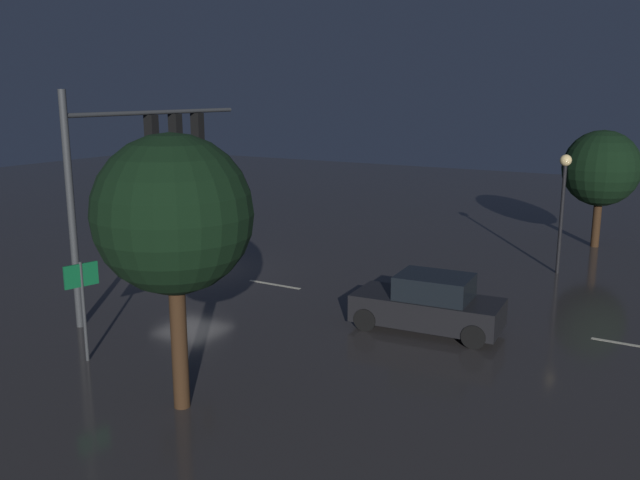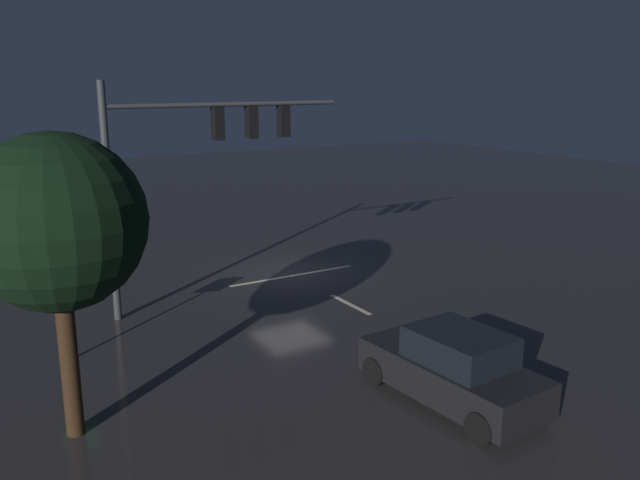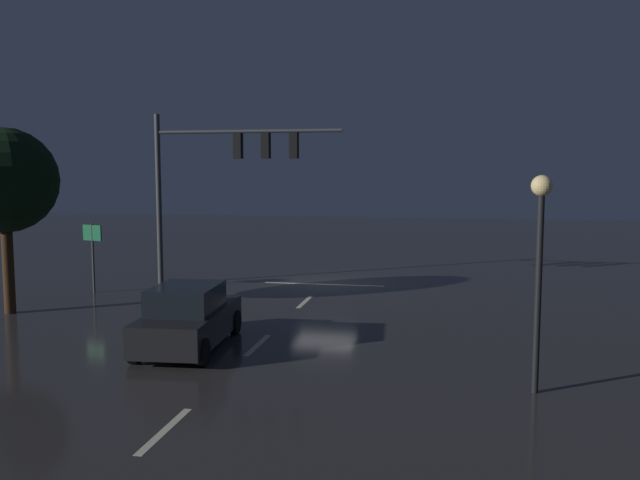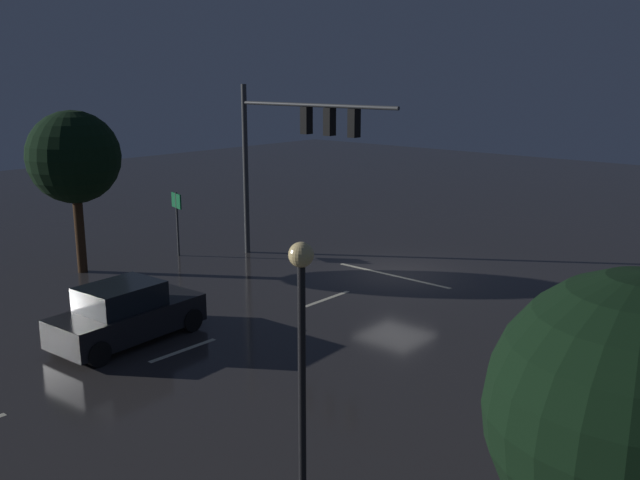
{
  "view_description": "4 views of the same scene",
  "coord_description": "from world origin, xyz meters",
  "px_view_note": "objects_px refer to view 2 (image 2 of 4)",
  "views": [
    {
      "loc": [
        19.66,
        17.35,
        6.89
      ],
      "look_at": [
        -0.65,
        5.54,
        1.72
      ],
      "focal_mm": 37.92,
      "sensor_mm": 36.0,
      "label": 1
    },
    {
      "loc": [
        11.24,
        20.62,
        6.99
      ],
      "look_at": [
        0.86,
        3.55,
        2.13
      ],
      "focal_mm": 37.32,
      "sensor_mm": 36.0,
      "label": 2
    },
    {
      "loc": [
        -4.93,
        26.79,
        4.68
      ],
      "look_at": [
        -0.34,
        2.87,
        2.12
      ],
      "focal_mm": 37.12,
      "sensor_mm": 36.0,
      "label": 3
    },
    {
      "loc": [
        -14.59,
        20.89,
        7.32
      ],
      "look_at": [
        -0.06,
        4.43,
        2.11
      ],
      "focal_mm": 39.23,
      "sensor_mm": 36.0,
      "label": 4
    }
  ],
  "objects_px": {
    "traffic_signal_assembly": "(197,148)",
    "tree_right_near": "(56,224)",
    "route_sign": "(68,286)",
    "car_approaching": "(453,369)"
  },
  "relations": [
    {
      "from": "traffic_signal_assembly",
      "to": "car_approaching",
      "type": "height_order",
      "value": "traffic_signal_assembly"
    },
    {
      "from": "traffic_signal_assembly",
      "to": "car_approaching",
      "type": "bearing_deg",
      "value": 103.53
    },
    {
      "from": "traffic_signal_assembly",
      "to": "tree_right_near",
      "type": "height_order",
      "value": "traffic_signal_assembly"
    },
    {
      "from": "traffic_signal_assembly",
      "to": "car_approaching",
      "type": "relative_size",
      "value": 1.72
    },
    {
      "from": "route_sign",
      "to": "traffic_signal_assembly",
      "type": "bearing_deg",
      "value": -152.74
    },
    {
      "from": "traffic_signal_assembly",
      "to": "car_approaching",
      "type": "xyz_separation_m",
      "value": [
        -2.2,
        9.16,
        -4.14
      ]
    },
    {
      "from": "tree_right_near",
      "to": "car_approaching",
      "type": "bearing_deg",
      "value": 158.42
    },
    {
      "from": "traffic_signal_assembly",
      "to": "route_sign",
      "type": "relative_size",
      "value": 2.89
    },
    {
      "from": "traffic_signal_assembly",
      "to": "tree_right_near",
      "type": "distance_m",
      "value": 8.15
    },
    {
      "from": "route_sign",
      "to": "car_approaching",
      "type": "bearing_deg",
      "value": 134.08
    }
  ]
}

